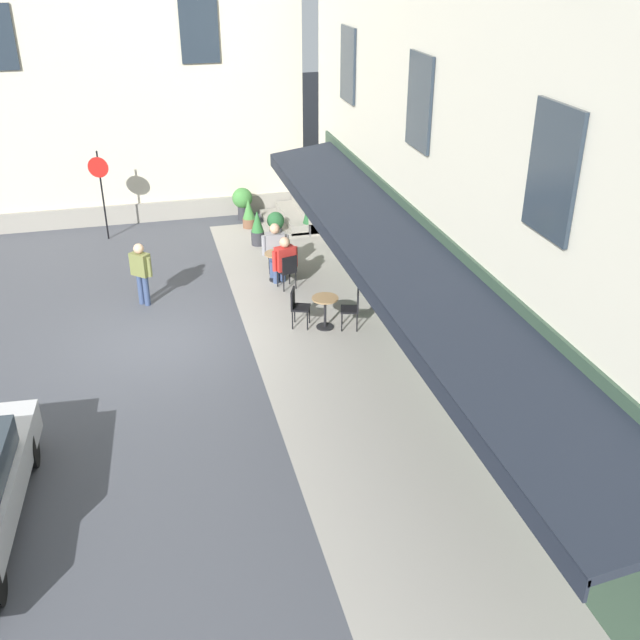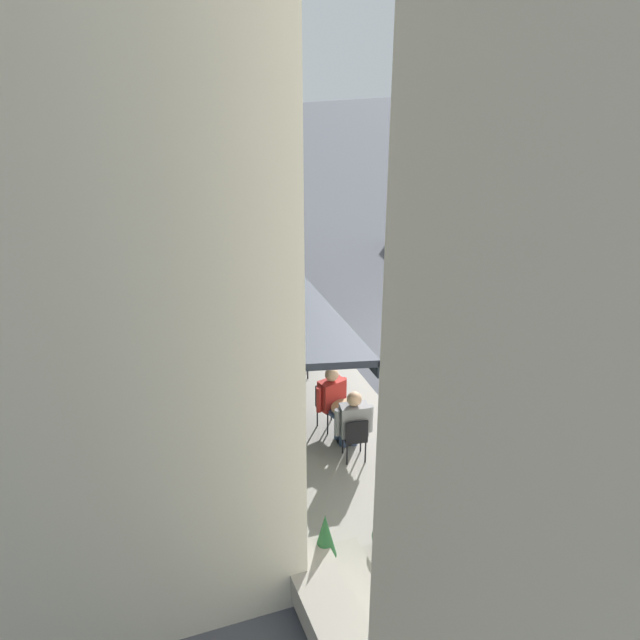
% 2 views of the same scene
% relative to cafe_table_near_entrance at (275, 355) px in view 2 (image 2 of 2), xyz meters
% --- Properties ---
extents(ground_plane, '(70.00, 70.00, 0.00)m').
position_rel_cafe_table_near_entrance_xyz_m(ground_plane, '(0.24, 3.57, -0.49)').
color(ground_plane, '#42444C').
extents(sidewalk_cafe_terrace, '(20.50, 3.20, 0.01)m').
position_rel_cafe_table_near_entrance_xyz_m(sidewalk_cafe_terrace, '(-3.01, 0.17, -0.49)').
color(sidewalk_cafe_terrace, gray).
rests_on(sidewalk_cafe_terrace, ground_plane).
extents(back_alley_steps, '(2.40, 1.75, 0.60)m').
position_rel_cafe_table_near_entrance_xyz_m(back_alley_steps, '(6.84, -1.02, -0.25)').
color(back_alley_steps, gray).
rests_on(back_alley_steps, ground_plane).
extents(cafe_table_near_entrance, '(0.60, 0.60, 0.75)m').
position_rel_cafe_table_near_entrance_xyz_m(cafe_table_near_entrance, '(0.00, 0.00, 0.00)').
color(cafe_table_near_entrance, black).
rests_on(cafe_table_near_entrance, ground_plane).
extents(cafe_chair_black_facing_street, '(0.52, 0.52, 0.91)m').
position_rel_cafe_table_near_entrance_xyz_m(cafe_chair_black_facing_street, '(0.23, 0.59, 0.06)').
color(cafe_chair_black_facing_street, black).
rests_on(cafe_chair_black_facing_street, ground_plane).
extents(cafe_chair_black_corner_right, '(0.50, 0.50, 0.91)m').
position_rel_cafe_table_near_entrance_xyz_m(cafe_chair_black_corner_right, '(-0.18, -0.60, 0.06)').
color(cafe_chair_black_corner_right, black).
rests_on(cafe_chair_black_corner_right, ground_plane).
extents(cafe_table_mid_terrace, '(0.60, 0.60, 0.75)m').
position_rel_cafe_table_near_entrance_xyz_m(cafe_table_mid_terrace, '(2.84, 0.54, 0.00)').
color(cafe_table_mid_terrace, black).
rests_on(cafe_table_mid_terrace, ground_plane).
extents(cafe_chair_black_back_row, '(0.46, 0.46, 0.91)m').
position_rel_cafe_table_near_entrance_xyz_m(cafe_chair_black_back_row, '(3.46, 0.45, 0.06)').
color(cafe_chair_black_back_row, black).
rests_on(cafe_chair_black_back_row, ground_plane).
extents(cafe_chair_black_kerbside, '(0.49, 0.49, 0.91)m').
position_rel_cafe_table_near_entrance_xyz_m(cafe_chair_black_kerbside, '(2.23, 0.38, 0.06)').
color(cafe_chair_black_kerbside, black).
rests_on(cafe_chair_black_kerbside, ground_plane).
extents(seated_patron_in_grey, '(0.62, 0.71, 1.36)m').
position_rel_cafe_table_near_entrance_xyz_m(seated_patron_in_grey, '(3.25, 0.48, 0.23)').
color(seated_patron_in_grey, navy).
rests_on(seated_patron_in_grey, ground_plane).
extents(seated_companion_in_red, '(0.64, 0.67, 1.34)m').
position_rel_cafe_table_near_entrance_xyz_m(seated_companion_in_red, '(2.44, 0.43, 0.22)').
color(seated_companion_in_red, navy).
rests_on(seated_companion_in_red, ground_plane).
extents(walking_pedestrian_in_olive, '(0.50, 0.50, 1.56)m').
position_rel_cafe_table_near_entrance_xyz_m(walking_pedestrian_in_olive, '(2.24, 3.91, 0.42)').
color(walking_pedestrian_in_olive, navy).
rests_on(walking_pedestrian_in_olive, ground_plane).
extents(potted_plant_mid_terrace, '(0.38, 0.38, 1.03)m').
position_rel_cafe_table_near_entrance_xyz_m(potted_plant_mid_terrace, '(5.41, 0.59, 0.01)').
color(potted_plant_mid_terrace, '#2D2D33').
rests_on(potted_plant_mid_terrace, ground_plane).
extents(potted_plant_entrance_left, '(0.37, 0.37, 1.11)m').
position_rel_cafe_table_near_entrance_xyz_m(potted_plant_entrance_left, '(5.82, -1.02, 0.05)').
color(potted_plant_entrance_left, '#4C4C51').
rests_on(potted_plant_entrance_left, ground_plane).
extents(potted_plant_entrance_right, '(0.40, 0.40, 0.90)m').
position_rel_cafe_table_near_entrance_xyz_m(potted_plant_entrance_right, '(6.89, 0.59, -0.05)').
color(potted_plant_entrance_right, brown).
rests_on(potted_plant_entrance_right, ground_plane).
extents(potted_plant_by_steps, '(0.51, 0.51, 0.75)m').
position_rel_cafe_table_near_entrance_xyz_m(potted_plant_by_steps, '(5.93, -0.04, -0.07)').
color(potted_plant_by_steps, '#4C4C51').
rests_on(potted_plant_by_steps, ground_plane).
extents(potted_plant_under_sign, '(0.63, 0.63, 1.02)m').
position_rel_cafe_table_near_entrance_xyz_m(potted_plant_under_sign, '(7.63, 0.66, 0.14)').
color(potted_plant_under_sign, '#2D2D33').
rests_on(potted_plant_under_sign, ground_plane).
extents(parked_car_silver, '(4.41, 2.09, 1.33)m').
position_rel_cafe_table_near_entrance_xyz_m(parked_car_silver, '(-5.01, 6.88, 0.22)').
color(parked_car_silver, '#B7B7BC').
rests_on(parked_car_silver, ground_plane).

